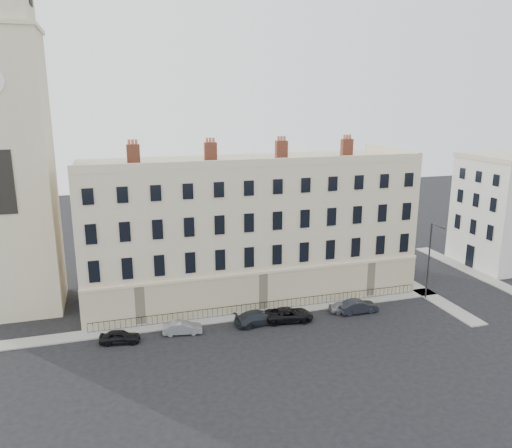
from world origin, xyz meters
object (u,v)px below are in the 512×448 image
at_px(car_c, 258,317).
at_px(car_d, 289,315).
at_px(car_f, 358,306).
at_px(car_e, 345,307).
at_px(car_b, 182,328).
at_px(streetlamp, 430,258).
at_px(car_a, 120,337).

distance_m(car_c, car_d, 3.14).
distance_m(car_c, car_f, 10.68).
bearing_deg(car_d, car_e, -79.76).
distance_m(car_b, car_f, 18.11).
bearing_deg(car_c, streetlamp, -96.67).
relative_size(car_a, car_f, 0.87).
height_order(car_d, car_e, car_d).
bearing_deg(car_e, car_f, -101.40).
height_order(car_c, streetlamp, streetlamp).
bearing_deg(car_d, car_a, 97.36).
bearing_deg(car_f, car_d, 88.70).
distance_m(car_d, car_e, 6.31).
height_order(car_a, car_e, car_a).
bearing_deg(car_f, car_a, 89.53).
relative_size(car_a, car_c, 0.76).
distance_m(car_a, car_c, 13.13).
relative_size(car_a, car_e, 1.08).
bearing_deg(car_a, car_d, -80.79).
xyz_separation_m(car_c, streetlamp, (19.65, 0.63, 4.08)).
height_order(car_d, car_f, car_f).
xyz_separation_m(car_c, car_e, (9.44, 0.05, -0.12)).
bearing_deg(car_d, car_f, -83.86).
height_order(car_c, car_f, car_c).
xyz_separation_m(car_a, car_e, (22.56, 0.21, -0.05)).
relative_size(car_c, streetlamp, 0.55).
height_order(car_c, car_e, car_c).
bearing_deg(streetlamp, car_c, -163.29).
relative_size(car_d, streetlamp, 0.56).
height_order(car_a, car_c, car_c).
xyz_separation_m(car_c, car_d, (3.13, -0.24, -0.01)).
height_order(car_d, streetlamp, streetlamp).
distance_m(car_d, streetlamp, 17.04).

